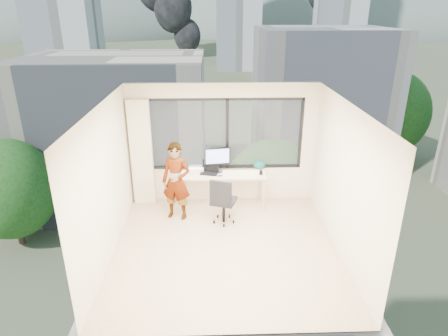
{
  "coord_description": "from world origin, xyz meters",
  "views": [
    {
      "loc": [
        -0.22,
        -5.93,
        4.01
      ],
      "look_at": [
        0.0,
        1.0,
        1.15
      ],
      "focal_mm": 31.31,
      "sensor_mm": 36.0,
      "label": 1
    }
  ],
  "objects_px": {
    "desk": "(223,190)",
    "person": "(176,181)",
    "laptop": "(209,168)",
    "monitor": "(217,160)",
    "chair": "(224,199)",
    "handbag": "(259,165)",
    "game_console": "(196,169)"
  },
  "relations": [
    {
      "from": "game_console",
      "to": "handbag",
      "type": "xyz_separation_m",
      "value": [
        1.37,
        0.05,
        0.06
      ]
    },
    {
      "from": "chair",
      "to": "laptop",
      "type": "bearing_deg",
      "value": 129.67
    },
    {
      "from": "desk",
      "to": "person",
      "type": "xyz_separation_m",
      "value": [
        -0.95,
        -0.48,
        0.42
      ]
    },
    {
      "from": "person",
      "to": "laptop",
      "type": "bearing_deg",
      "value": 51.84
    },
    {
      "from": "desk",
      "to": "person",
      "type": "bearing_deg",
      "value": -153.07
    },
    {
      "from": "desk",
      "to": "laptop",
      "type": "relative_size",
      "value": 4.68
    },
    {
      "from": "chair",
      "to": "handbag",
      "type": "bearing_deg",
      "value": 68.49
    },
    {
      "from": "monitor",
      "to": "laptop",
      "type": "xyz_separation_m",
      "value": [
        -0.17,
        -0.09,
        -0.16
      ]
    },
    {
      "from": "person",
      "to": "laptop",
      "type": "xyz_separation_m",
      "value": [
        0.66,
        0.5,
        0.07
      ]
    },
    {
      "from": "monitor",
      "to": "laptop",
      "type": "height_order",
      "value": "monitor"
    },
    {
      "from": "game_console",
      "to": "person",
      "type": "bearing_deg",
      "value": -118.96
    },
    {
      "from": "monitor",
      "to": "laptop",
      "type": "distance_m",
      "value": 0.25
    },
    {
      "from": "monitor",
      "to": "person",
      "type": "bearing_deg",
      "value": -152.94
    },
    {
      "from": "laptop",
      "to": "person",
      "type": "bearing_deg",
      "value": -129.18
    },
    {
      "from": "monitor",
      "to": "handbag",
      "type": "bearing_deg",
      "value": -0.52
    },
    {
      "from": "laptop",
      "to": "desk",
      "type": "bearing_deg",
      "value": 9.73
    },
    {
      "from": "handbag",
      "to": "laptop",
      "type": "bearing_deg",
      "value": 176.99
    },
    {
      "from": "chair",
      "to": "handbag",
      "type": "distance_m",
      "value": 1.3
    },
    {
      "from": "laptop",
      "to": "handbag",
      "type": "distance_m",
      "value": 1.11
    },
    {
      "from": "game_console",
      "to": "handbag",
      "type": "height_order",
      "value": "handbag"
    },
    {
      "from": "game_console",
      "to": "monitor",
      "type": "bearing_deg",
      "value": -9.74
    },
    {
      "from": "chair",
      "to": "laptop",
      "type": "distance_m",
      "value": 0.87
    },
    {
      "from": "chair",
      "to": "handbag",
      "type": "xyz_separation_m",
      "value": [
        0.81,
        0.96,
        0.34
      ]
    },
    {
      "from": "chair",
      "to": "monitor",
      "type": "xyz_separation_m",
      "value": [
        -0.11,
        0.83,
        0.53
      ]
    },
    {
      "from": "desk",
      "to": "chair",
      "type": "bearing_deg",
      "value": -90.59
    },
    {
      "from": "handbag",
      "to": "monitor",
      "type": "bearing_deg",
      "value": 173.47
    },
    {
      "from": "person",
      "to": "chair",
      "type": "bearing_deg",
      "value": 0.54
    },
    {
      "from": "monitor",
      "to": "laptop",
      "type": "bearing_deg",
      "value": -160.3
    },
    {
      "from": "desk",
      "to": "person",
      "type": "distance_m",
      "value": 1.14
    },
    {
      "from": "laptop",
      "to": "game_console",
      "type": "bearing_deg",
      "value": 162.43
    },
    {
      "from": "person",
      "to": "monitor",
      "type": "bearing_deg",
      "value": 50.09
    },
    {
      "from": "game_console",
      "to": "laptop",
      "type": "xyz_separation_m",
      "value": [
        0.28,
        -0.17,
        0.08
      ]
    }
  ]
}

